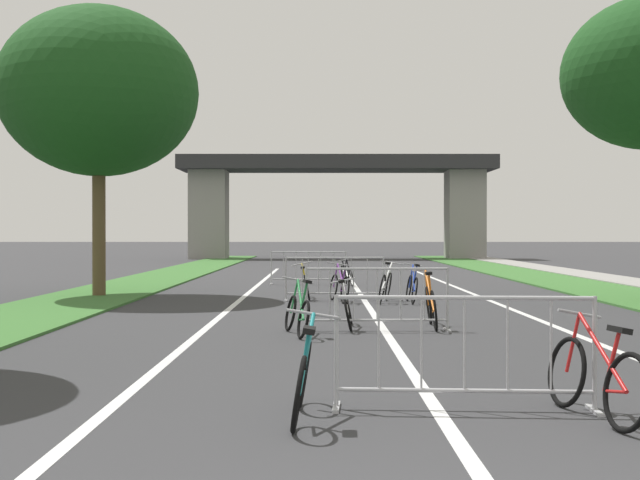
# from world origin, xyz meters

# --- Properties ---
(grass_verge_left) EXTENTS (2.66, 58.97, 0.05)m
(grass_verge_left) POSITION_xyz_m (-6.80, 24.12, 0.03)
(grass_verge_left) COLOR #386B2D
(grass_verge_left) RESTS_ON ground
(grass_verge_right) EXTENTS (2.66, 58.97, 0.05)m
(grass_verge_right) POSITION_xyz_m (6.80, 24.12, 0.03)
(grass_verge_right) COLOR #386B2D
(grass_verge_right) RESTS_ON ground
(sidewalk_path_right) EXTENTS (1.75, 58.97, 0.08)m
(sidewalk_path_right) POSITION_xyz_m (9.00, 24.12, 0.04)
(sidewalk_path_right) COLOR gray
(sidewalk_path_right) RESTS_ON ground
(lane_stripe_center) EXTENTS (0.14, 34.11, 0.01)m
(lane_stripe_center) POSITION_xyz_m (0.00, 17.06, 0.00)
(lane_stripe_center) COLOR silver
(lane_stripe_center) RESTS_ON ground
(lane_stripe_right_lane) EXTENTS (0.14, 34.11, 0.01)m
(lane_stripe_right_lane) POSITION_xyz_m (3.01, 17.06, 0.00)
(lane_stripe_right_lane) COLOR silver
(lane_stripe_right_lane) RESTS_ON ground
(lane_stripe_left_lane) EXTENTS (0.14, 34.11, 0.01)m
(lane_stripe_left_lane) POSITION_xyz_m (-3.01, 17.06, 0.00)
(lane_stripe_left_lane) COLOR silver
(lane_stripe_left_lane) RESTS_ON ground
(overpass_bridge) EXTENTS (19.79, 4.14, 6.45)m
(overpass_bridge) POSITION_xyz_m (0.00, 48.73, 4.52)
(overpass_bridge) COLOR #2D2D30
(overpass_bridge) RESTS_ON ground
(tree_left_maple_mid) EXTENTS (5.03, 5.03, 7.34)m
(tree_left_maple_mid) POSITION_xyz_m (-6.68, 17.43, 5.19)
(tree_left_maple_mid) COLOR brown
(tree_left_maple_mid) RESTS_ON ground
(crowd_barrier_nearest) EXTENTS (2.42, 0.58, 1.05)m
(crowd_barrier_nearest) POSITION_xyz_m (0.25, 4.08, 0.52)
(crowd_barrier_nearest) COLOR #ADADB2
(crowd_barrier_nearest) RESTS_ON ground
(crowd_barrier_second) EXTENTS (2.41, 0.48, 1.05)m
(crowd_barrier_second) POSITION_xyz_m (-0.13, 10.19, 0.52)
(crowd_barrier_second) COLOR #ADADB2
(crowd_barrier_second) RESTS_ON ground
(crowd_barrier_third) EXTENTS (2.42, 0.57, 1.05)m
(crowd_barrier_third) POSITION_xyz_m (-0.71, 16.29, 0.52)
(crowd_barrier_third) COLOR #ADADB2
(crowd_barrier_third) RESTS_ON ground
(crowd_barrier_fourth) EXTENTS (2.42, 0.56, 1.05)m
(crowd_barrier_fourth) POSITION_xyz_m (-1.44, 22.39, 0.52)
(crowd_barrier_fourth) COLOR #ADADB2
(crowd_barrier_fourth) RESTS_ON ground
(bicycle_teal_0) EXTENTS (0.50, 1.59, 0.93)m
(bicycle_teal_0) POSITION_xyz_m (-1.22, 3.70, 0.36)
(bicycle_teal_0) COLOR black
(bicycle_teal_0) RESTS_ON ground
(bicycle_silver_1) EXTENTS (0.44, 1.64, 0.85)m
(bicycle_silver_1) POSITION_xyz_m (-0.60, 10.56, 0.34)
(bicycle_silver_1) COLOR black
(bicycle_silver_1) RESTS_ON ground
(bicycle_red_2) EXTENTS (0.48, 1.66, 0.93)m
(bicycle_red_2) POSITION_xyz_m (1.32, 3.72, 0.36)
(bicycle_red_2) COLOR black
(bicycle_red_2) RESTS_ON ground
(bicycle_orange_3) EXTENTS (0.46, 1.73, 1.02)m
(bicycle_orange_3) POSITION_xyz_m (0.83, 10.65, 0.39)
(bicycle_orange_3) COLOR black
(bicycle_orange_3) RESTS_ON ground
(bicycle_purple_4) EXTENTS (0.55, 1.66, 0.93)m
(bicycle_purple_4) POSITION_xyz_m (-0.61, 15.93, 0.36)
(bicycle_purple_4) COLOR black
(bicycle_purple_4) RESTS_ON ground
(bicycle_blue_5) EXTENTS (0.44, 1.63, 0.92)m
(bicycle_blue_5) POSITION_xyz_m (1.07, 15.72, 0.36)
(bicycle_blue_5) COLOR black
(bicycle_blue_5) RESTS_ON ground
(bicycle_black_6) EXTENTS (0.54, 1.63, 0.90)m
(bicycle_black_6) POSITION_xyz_m (-0.24, 21.94, 0.35)
(bicycle_black_6) COLOR black
(bicycle_black_6) RESTS_ON ground
(bicycle_white_7) EXTENTS (0.73, 1.71, 0.97)m
(bicycle_white_7) POSITION_xyz_m (0.47, 15.84, 0.39)
(bicycle_white_7) COLOR black
(bicycle_white_7) RESTS_ON ground
(bicycle_yellow_8) EXTENTS (0.54, 1.70, 0.92)m
(bicycle_yellow_8) POSITION_xyz_m (-1.41, 16.79, 0.36)
(bicycle_yellow_8) COLOR black
(bicycle_yellow_8) RESTS_ON ground
(bicycle_green_9) EXTENTS (0.53, 1.64, 0.91)m
(bicycle_green_9) POSITION_xyz_m (-1.43, 9.63, 0.35)
(bicycle_green_9) COLOR black
(bicycle_green_9) RESTS_ON ground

